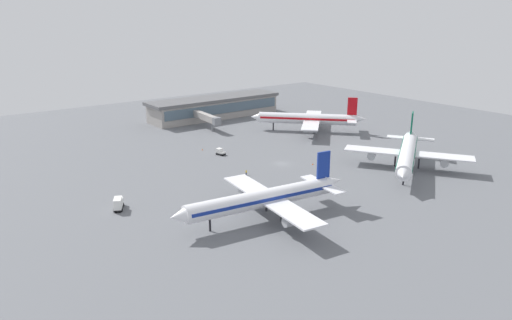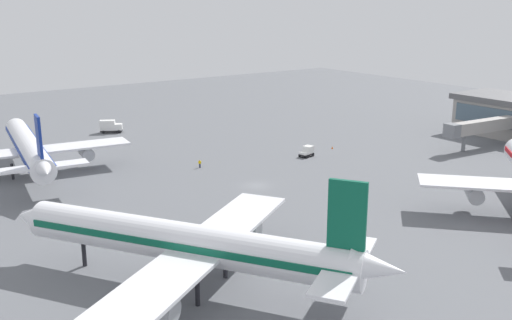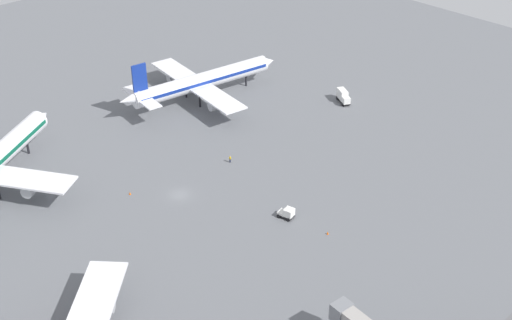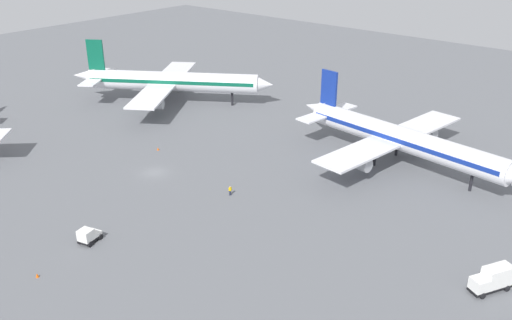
% 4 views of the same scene
% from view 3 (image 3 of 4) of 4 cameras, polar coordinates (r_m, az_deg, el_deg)
% --- Properties ---
extents(ground, '(288.00, 288.00, 0.00)m').
position_cam_3_polar(ground, '(142.46, -6.58, -2.97)').
color(ground, slate).
extents(airplane_taxiing, '(48.13, 38.88, 14.66)m').
position_cam_3_polar(airplane_taxiing, '(179.11, -4.73, 6.72)').
color(airplane_taxiing, white).
rests_on(airplane_taxiing, ground).
extents(baggage_tug, '(2.87, 3.56, 2.30)m').
position_cam_3_polar(baggage_tug, '(134.34, 2.69, -4.56)').
color(baggage_tug, black).
rests_on(baggage_tug, ground).
extents(catering_truck, '(4.31, 5.83, 3.30)m').
position_cam_3_polar(catering_truck, '(180.19, 7.47, 5.43)').
color(catering_truck, black).
rests_on(catering_truck, ground).
extents(ground_crew_worker, '(0.49, 0.55, 1.67)m').
position_cam_3_polar(ground_crew_worker, '(152.21, -2.23, 0.08)').
color(ground_crew_worker, '#1E2338').
rests_on(ground_crew_worker, ground).
extents(safety_cone_near_gate, '(0.44, 0.44, 0.60)m').
position_cam_3_polar(safety_cone_near_gate, '(131.17, 6.15, -6.22)').
color(safety_cone_near_gate, '#EA590C').
rests_on(safety_cone_near_gate, ground).
extents(safety_cone_mid_apron, '(0.44, 0.44, 0.60)m').
position_cam_3_polar(safety_cone_mid_apron, '(143.98, -10.73, -2.81)').
color(safety_cone_mid_apron, '#EA590C').
rests_on(safety_cone_mid_apron, ground).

